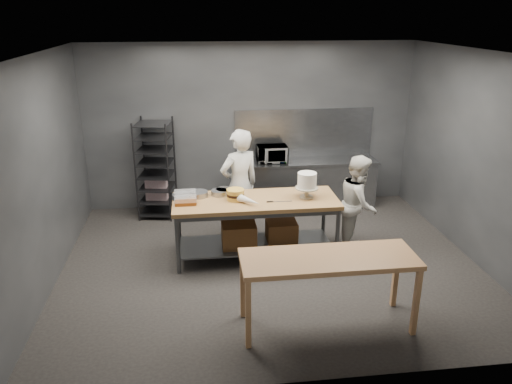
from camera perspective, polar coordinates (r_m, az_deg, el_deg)
ground at (r=7.42m, az=1.67°, el=-8.15°), size 6.00×6.00×0.00m
back_wall at (r=9.23m, az=-0.61°, el=7.53°), size 6.00×0.04×3.00m
work_table at (r=7.38m, az=0.02°, el=-3.34°), size 2.40×0.90×0.92m
near_counter at (r=5.75m, az=8.30°, el=-8.10°), size 2.00×0.70×0.90m
back_counter at (r=9.38m, az=5.72°, el=0.97°), size 2.60×0.60×0.90m
splashback_panel at (r=9.41m, az=5.51°, el=6.74°), size 2.60×0.02×0.90m
speed_rack at (r=8.99m, az=-11.37°, el=2.51°), size 0.70×0.74×1.75m
chef_behind at (r=7.86m, az=-1.90°, el=0.75°), size 0.78×0.66×1.82m
chef_right at (r=7.71m, az=11.64°, el=-1.31°), size 0.80×0.89×1.50m
microwave at (r=9.08m, az=1.85°, el=4.37°), size 0.54×0.37×0.30m
frosted_cake_stand at (r=7.28m, az=5.85°, el=1.16°), size 0.34×0.34×0.38m
layer_cake at (r=7.21m, az=-2.36°, el=-0.29°), size 0.25×0.25×0.16m
cake_pans at (r=7.40m, az=-5.94°, el=-0.20°), size 0.89×0.42×0.07m
piping_bag at (r=7.03m, az=-0.79°, el=-1.00°), size 0.35×0.36×0.12m
offset_spatula at (r=7.15m, az=2.28°, el=-1.10°), size 0.36×0.02×0.02m
pastry_clamshells at (r=7.23m, az=-8.07°, el=-0.61°), size 0.32×0.44×0.11m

